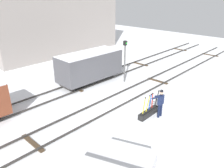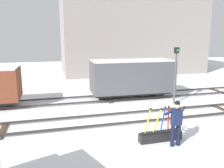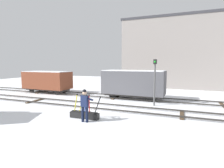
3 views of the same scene
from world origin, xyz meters
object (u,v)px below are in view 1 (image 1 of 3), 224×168
Objects in this scene: rail_worker at (160,101)px; freight_car_far_end at (90,66)px; signal_post at (125,57)px; switch_lever_frame at (149,112)px.

freight_car_far_end is at bearing 82.84° from rail_worker.
freight_car_far_end is (-2.15, 1.97, -0.69)m from signal_post.
freight_car_far_end is (1.18, 6.76, 1.24)m from switch_lever_frame.
switch_lever_frame is 0.56× the size of signal_post.
switch_lever_frame is 1.09× the size of rail_worker.
freight_car_far_end is at bearing 79.43° from switch_lever_frame.
switch_lever_frame is at bearing 122.19° from rail_worker.
signal_post reaches higher than switch_lever_frame.
rail_worker is (0.35, -0.54, 0.78)m from switch_lever_frame.
signal_post is (3.33, 4.79, 1.93)m from switch_lever_frame.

